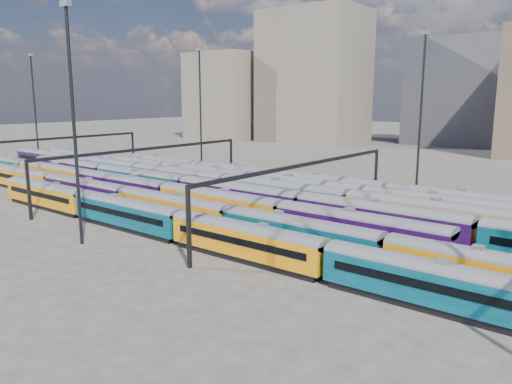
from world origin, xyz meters
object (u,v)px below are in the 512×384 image
Objects in this scene: rake_1 at (229,217)px; mast_2 at (73,116)px; rake_0 at (246,237)px; rake_2 at (123,185)px.

rake_1 is 20.02m from mast_2.
rake_2 reaches higher than rake_0.
rake_0 is 8.32m from rake_1.
rake_2 is at bearing 169.27° from rake_1.
rake_0 is 3.64× the size of mast_2.
mast_2 is at bearing -48.13° from rake_2.
rake_2 reaches higher than rake_1.
rake_2 is (-33.03, 10.00, 0.18)m from rake_0.
rake_1 is 1.14× the size of rake_2.
mast_2 is at bearing -132.88° from rake_1.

